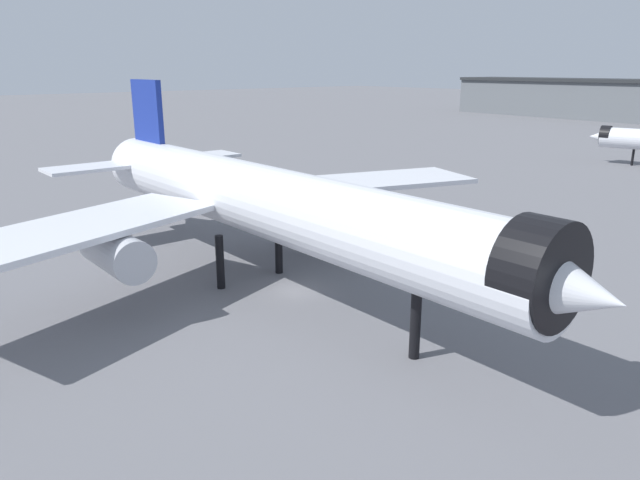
% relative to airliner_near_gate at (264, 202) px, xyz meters
% --- Properties ---
extents(ground, '(900.00, 900.00, 0.00)m').
position_rel_airliner_near_gate_xyz_m(ground, '(2.67, 1.29, -8.05)').
color(ground, slate).
extents(airliner_near_gate, '(63.06, 57.68, 18.26)m').
position_rel_airliner_near_gate_xyz_m(airliner_near_gate, '(0.00, 0.00, 0.00)').
color(airliner_near_gate, silver).
rests_on(airliner_near_gate, ground).
extents(service_truck_front, '(4.36, 5.96, 3.00)m').
position_rel_airliner_near_gate_xyz_m(service_truck_front, '(-18.90, 33.09, -6.46)').
color(service_truck_front, black).
rests_on(service_truck_front, ground).
extents(traffic_cone_near_nose, '(0.51, 0.51, 0.64)m').
position_rel_airliner_near_gate_xyz_m(traffic_cone_near_nose, '(-30.04, -15.08, -7.73)').
color(traffic_cone_near_nose, '#F2600C').
rests_on(traffic_cone_near_nose, ground).
extents(traffic_cone_wingtip, '(0.63, 0.63, 0.79)m').
position_rel_airliner_near_gate_xyz_m(traffic_cone_wingtip, '(-32.30, -11.30, -7.65)').
color(traffic_cone_wingtip, '#F2600C').
rests_on(traffic_cone_wingtip, ground).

